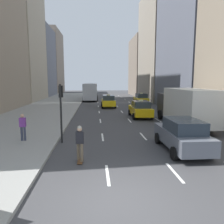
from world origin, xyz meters
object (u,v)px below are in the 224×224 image
taxi_second (108,101)px  sedan_black_near (182,135)px  box_truck (184,106)px  taxi_third (141,99)px  skateboarder (80,142)px  pedestrian_mid_block (23,126)px  city_bus (90,91)px  traffic_light_pole (61,104)px  taxi_lead (140,109)px

taxi_second → sedan_black_near: bearing=-82.0°
box_truck → taxi_third: bearing=90.0°
taxi_second → sedan_black_near: taxi_second is taller
skateboarder → pedestrian_mid_block: pedestrian_mid_block is taller
city_bus → box_truck: (8.41, -26.29, -0.08)m
city_bus → traffic_light_pole: size_ratio=3.23×
taxi_third → taxi_second: bearing=-145.2°
pedestrian_mid_block → city_bus: bearing=83.5°
taxi_third → traffic_light_pole: 23.70m
sedan_black_near → traffic_light_pole: traffic_light_pole is taller
taxi_third → traffic_light_pole: (-9.55, -21.63, 1.53)m
city_bus → pedestrian_mid_block: 30.75m
pedestrian_mid_block → traffic_light_pole: size_ratio=0.46×
sedan_black_near → city_bus: city_bus is taller
box_truck → taxi_second: bearing=112.6°
taxi_lead → box_truck: 5.35m
sedan_black_near → pedestrian_mid_block: bearing=166.1°
sedan_black_near → pedestrian_mid_block: pedestrian_mid_block is taller
pedestrian_mid_block → traffic_light_pole: bearing=-0.8°
taxi_lead → pedestrian_mid_block: size_ratio=2.67×
city_bus → traffic_light_pole: (-1.14, -30.58, 0.62)m
taxi_lead → box_truck: (2.80, -4.48, 0.83)m
box_truck → traffic_light_pole: bearing=-155.8°
skateboarder → traffic_light_pole: size_ratio=0.48×
taxi_second → sedan_black_near: size_ratio=0.97×
pedestrian_mid_block → traffic_light_pole: 2.70m
taxi_second → skateboarder: taxi_second is taller
sedan_black_near → skateboarder: sedan_black_near is taller
taxi_second → traffic_light_pole: traffic_light_pole is taller
city_bus → taxi_second: bearing=-77.6°
taxi_second → box_truck: bearing=-67.4°
box_truck → skateboarder: 11.30m
skateboarder → taxi_third: bearing=71.9°
taxi_second → taxi_third: same height
box_truck → skateboarder: (-8.20, -7.73, -0.75)m
pedestrian_mid_block → sedan_black_near: bearing=-13.9°
taxi_lead → traffic_light_pole: bearing=-127.6°
sedan_black_near → traffic_light_pole: bearing=161.9°
box_truck → pedestrian_mid_block: 12.64m
city_bus → sedan_black_near: bearing=-80.3°
sedan_black_near → city_bus: size_ratio=0.39×
taxi_third → box_truck: size_ratio=0.52×
skateboarder → traffic_light_pole: 3.97m
taxi_lead → skateboarder: bearing=-113.9°
sedan_black_near → box_truck: box_truck is taller
taxi_lead → taxi_third: same height
box_truck → pedestrian_mid_block: size_ratio=5.09×
sedan_black_near → pedestrian_mid_block: size_ratio=2.75×
taxi_third → pedestrian_mid_block: (-11.89, -21.60, 0.19)m
box_truck → skateboarder: size_ratio=4.81×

